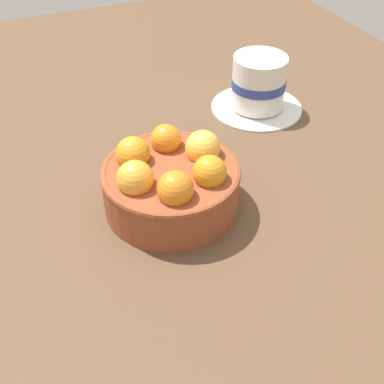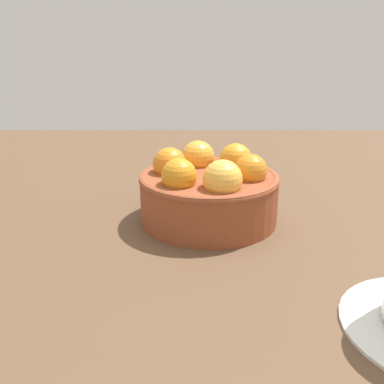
# 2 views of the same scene
# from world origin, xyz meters

# --- Properties ---
(ground_plane) EXTENTS (1.45, 1.17, 0.03)m
(ground_plane) POSITION_xyz_m (0.00, 0.00, -0.02)
(ground_plane) COLOR brown
(terracotta_bowl) EXTENTS (0.17, 0.17, 0.09)m
(terracotta_bowl) POSITION_xyz_m (-0.00, 0.00, 0.04)
(terracotta_bowl) COLOR brown
(terracotta_bowl) RESTS_ON ground_plane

